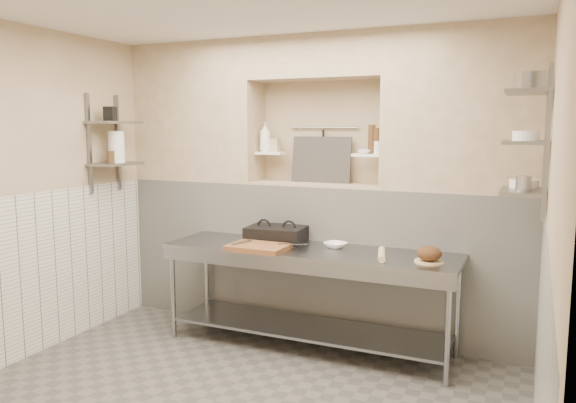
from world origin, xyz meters
The scene contains 46 objects.
wall_left centered at (-2.05, 0.00, 1.40)m, with size 0.10×3.90×2.80m, color tan.
wall_right centered at (2.05, 0.00, 1.40)m, with size 0.10×3.90×2.80m, color tan.
wall_back centered at (0.00, 2.00, 1.40)m, with size 4.00×0.10×2.80m, color tan.
backwall_lower centered at (0.00, 1.75, 0.70)m, with size 4.00×0.40×1.40m, color silver.
alcove_sill centered at (0.00, 1.75, 1.41)m, with size 1.30×0.40×0.02m, color tan.
backwall_pillar_left centered at (-1.33, 1.75, 2.10)m, with size 1.35×0.40×1.40m, color tan.
backwall_pillar_right centered at (1.33, 1.75, 2.10)m, with size 1.35×0.40×1.40m, color tan.
backwall_header centered at (0.00, 1.75, 2.60)m, with size 1.30×0.40×0.40m, color tan.
wainscot_left centered at (-1.99, 0.00, 0.70)m, with size 0.02×3.90×1.40m, color silver.
wainscot_right centered at (1.99, 0.00, 0.70)m, with size 0.02×3.90×1.40m, color silver.
alcove_shelf_left centered at (-0.50, 1.75, 1.70)m, with size 0.28×0.16×0.03m, color white.
alcove_shelf_right centered at (0.50, 1.75, 1.70)m, with size 0.28×0.16×0.03m, color white.
utensil_rail centered at (0.00, 1.92, 1.95)m, with size 0.02×0.02×0.70m, color gray.
hanging_steel centered at (0.00, 1.90, 1.78)m, with size 0.02×0.02×0.30m, color black.
splash_panel centered at (0.00, 1.85, 1.64)m, with size 0.60×0.02×0.45m, color #383330.
shelf_rail_left_a centered at (-1.98, 1.25, 1.80)m, with size 0.03×0.03×0.95m, color slate.
shelf_rail_left_b centered at (-1.98, 0.85, 1.80)m, with size 0.03×0.03×0.95m, color slate.
wall_shelf_left_lower centered at (-1.84, 1.05, 1.60)m, with size 0.30×0.50×0.03m, color slate.
wall_shelf_left_upper centered at (-1.84, 1.05, 2.00)m, with size 0.30×0.50×0.03m, color slate.
shelf_rail_right_a centered at (1.98, 1.25, 1.85)m, with size 0.03×0.03×1.05m, color slate.
shelf_rail_right_b centered at (1.98, 0.85, 1.85)m, with size 0.03×0.03×1.05m, color slate.
wall_shelf_right_lower centered at (1.84, 1.05, 1.50)m, with size 0.30×0.50×0.03m, color slate.
wall_shelf_right_mid centered at (1.84, 1.05, 1.85)m, with size 0.30×0.50×0.03m, color slate.
wall_shelf_right_upper centered at (1.84, 1.05, 2.20)m, with size 0.30×0.50×0.03m, color slate.
prep_table centered at (0.13, 1.18, 0.64)m, with size 2.60×0.70×0.90m.
panini_press centered at (-0.25, 1.36, 0.97)m, with size 0.55×0.42×0.14m.
cutting_board centered at (-0.25, 0.98, 0.92)m, with size 0.51×0.35×0.05m, color brown.
knife_blade centered at (0.02, 1.11, 0.95)m, with size 0.26×0.03×0.01m, color gray.
tongs centered at (-0.41, 0.97, 0.96)m, with size 0.02×0.02×0.24m, color gray.
mixing_bowl centered at (0.33, 1.34, 0.92)m, with size 0.19×0.19×0.05m, color white.
rolling_pin centered at (0.81, 1.12, 0.93)m, with size 0.06×0.06×0.38m, color beige.
bread_board centered at (1.18, 1.12, 0.91)m, with size 0.23×0.23×0.01m, color beige.
bread_loaf centered at (1.18, 1.12, 0.97)m, with size 0.19×0.19×0.12m, color #4C2D19.
bottle_soap centered at (-0.56, 1.76, 1.86)m, with size 0.11×0.11×0.29m, color white.
jar_alcove centered at (-0.47, 1.79, 1.78)m, with size 0.09×0.09×0.13m, color tan.
bowl_alcove centered at (0.46, 1.75, 1.73)m, with size 0.12×0.12×0.04m, color white.
condiment_a centered at (0.57, 1.77, 1.83)m, with size 0.06×0.06×0.24m, color #452C18.
condiment_b centered at (0.52, 1.77, 1.84)m, with size 0.07×0.07×0.26m, color #452C18.
condiment_c centered at (0.59, 1.73, 1.77)m, with size 0.07×0.07×0.12m, color white.
jug_left centered at (-1.84, 1.07, 1.77)m, with size 0.15×0.15×0.31m, color white.
jar_left centered at (-1.84, 0.98, 1.67)m, with size 0.08×0.08×0.12m, color #452C18.
box_left_upper centered at (-1.84, 1.00, 2.08)m, with size 0.10×0.10×0.14m, color black.
bowl_right centered at (1.84, 1.20, 1.54)m, with size 0.21×0.21×0.06m, color white.
canister_right centered at (1.84, 0.97, 1.57)m, with size 0.11×0.11×0.11m, color gray.
bowl_right_mid centered at (1.84, 1.01, 1.90)m, with size 0.18×0.18×0.07m, color white.
basket_right centered at (1.84, 1.12, 2.28)m, with size 0.17×0.20×0.13m, color gray.
Camera 1 is at (1.92, -3.27, 1.96)m, focal length 35.00 mm.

